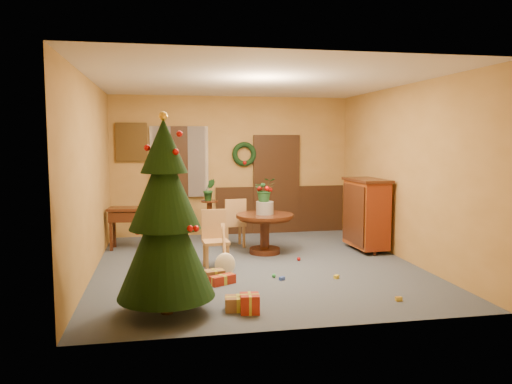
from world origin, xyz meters
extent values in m
plane|color=#343D4C|center=(0.00, 0.00, 0.00)|extent=(5.50, 5.50, 0.00)
plane|color=silver|center=(0.00, 0.00, 2.90)|extent=(5.50, 5.50, 0.00)
plane|color=olive|center=(0.00, 2.75, 1.45)|extent=(5.00, 0.00, 5.00)
plane|color=olive|center=(0.00, -2.75, 1.45)|extent=(5.00, 0.00, 5.00)
plane|color=olive|center=(-2.50, 0.00, 1.45)|extent=(0.00, 5.50, 5.50)
plane|color=olive|center=(2.50, 0.00, 1.45)|extent=(0.00, 5.50, 5.50)
cube|color=black|center=(1.05, 2.71, 0.50)|extent=(2.80, 0.06, 1.00)
cube|color=black|center=(0.95, 2.70, 1.05)|extent=(1.00, 0.08, 2.10)
cube|color=white|center=(0.95, 2.73, 1.00)|extent=(0.80, 0.03, 1.90)
cube|color=black|center=(-1.10, 2.70, 1.55)|extent=(1.05, 0.08, 1.45)
cube|color=white|center=(-1.10, 2.73, 1.55)|extent=(0.88, 0.03, 1.25)
cube|color=white|center=(-1.48, 2.65, 1.55)|extent=(0.42, 0.02, 1.45)
cube|color=white|center=(-0.72, 2.65, 1.55)|extent=(0.42, 0.02, 1.45)
torus|color=black|center=(0.25, 2.67, 1.70)|extent=(0.51, 0.11, 0.51)
cube|color=#4C3819|center=(-2.05, 2.71, 1.95)|extent=(0.62, 0.05, 0.78)
cube|color=gray|center=(-2.05, 2.74, 1.95)|extent=(0.48, 0.02, 0.62)
cylinder|color=black|center=(0.30, 0.81, 0.67)|extent=(1.01, 1.01, 0.05)
cylinder|color=black|center=(0.30, 0.81, 0.62)|extent=(0.90, 0.90, 0.04)
cylinder|color=black|center=(0.30, 0.81, 0.34)|extent=(0.16, 0.16, 0.56)
cylinder|color=black|center=(0.30, 0.81, 0.05)|extent=(0.54, 0.54, 0.09)
cylinder|color=slate|center=(0.30, 0.81, 0.81)|extent=(0.31, 0.31, 0.22)
imported|color=#1E4C23|center=(0.30, 0.81, 1.13)|extent=(0.37, 0.32, 0.42)
cube|color=#97643C|center=(-0.66, -0.08, 0.42)|extent=(0.41, 0.41, 0.05)
cube|color=#97643C|center=(-0.67, 0.09, 0.67)|extent=(0.39, 0.06, 0.47)
cube|color=#97643C|center=(-0.51, 0.08, 0.20)|extent=(0.04, 0.04, 0.40)
cube|color=#97643C|center=(-0.83, 0.07, 0.20)|extent=(0.04, 0.04, 0.40)
cube|color=#97643C|center=(-0.49, -0.23, 0.20)|extent=(0.04, 0.04, 0.40)
cube|color=#97643C|center=(-0.81, -0.25, 0.20)|extent=(0.04, 0.04, 0.40)
cube|color=#97643C|center=(-0.16, 1.47, 0.43)|extent=(0.43, 0.43, 0.05)
cube|color=#97643C|center=(-0.14, 1.29, 0.68)|extent=(0.40, 0.07, 0.47)
cube|color=#97643C|center=(-0.30, 1.29, 0.20)|extent=(0.05, 0.05, 0.41)
cube|color=#97643C|center=(0.02, 1.32, 0.20)|extent=(0.05, 0.05, 0.41)
cube|color=#97643C|center=(-0.33, 1.61, 0.20)|extent=(0.05, 0.05, 0.41)
cube|color=#97643C|center=(-0.01, 1.64, 0.20)|extent=(0.05, 0.05, 0.41)
cylinder|color=black|center=(-0.57, 1.86, 0.40)|extent=(0.10, 0.10, 0.81)
cylinder|color=black|center=(-0.57, 1.86, 0.82)|extent=(0.32, 0.32, 0.03)
imported|color=#19471E|center=(-0.57, 1.86, 1.04)|extent=(0.25, 0.21, 0.42)
cylinder|color=#382111|center=(-1.43, -1.99, 0.12)|extent=(0.14, 0.14, 0.24)
cone|color=black|center=(-1.43, -1.99, 0.87)|extent=(1.12, 1.12, 1.32)
cone|color=black|center=(-1.43, -1.99, 1.48)|extent=(0.81, 0.81, 0.97)
cone|color=black|center=(-1.43, -1.99, 1.94)|extent=(0.53, 0.53, 0.61)
sphere|color=yellow|center=(-1.43, -1.99, 2.26)|extent=(0.10, 0.10, 0.10)
cube|color=black|center=(-2.00, 1.63, 0.74)|extent=(0.90, 0.51, 0.05)
cube|color=black|center=(-2.00, 1.63, 0.61)|extent=(0.85, 0.47, 0.18)
cube|color=black|center=(-2.37, 1.63, 0.35)|extent=(0.08, 0.31, 0.71)
cube|color=black|center=(-1.64, 1.63, 0.35)|extent=(0.08, 0.31, 0.71)
cube|color=#60130B|center=(2.15, 0.69, 0.67)|extent=(0.53, 0.98, 1.19)
cube|color=black|center=(2.15, 0.69, 1.28)|extent=(0.59, 1.04, 0.05)
cylinder|color=black|center=(2.15, 0.29, 0.04)|extent=(0.07, 0.07, 0.09)
cylinder|color=black|center=(2.15, 1.09, 0.04)|extent=(0.07, 0.07, 0.09)
cube|color=brown|center=(-0.61, -2.04, 0.08)|extent=(0.33, 0.25, 0.16)
cube|color=gold|center=(-0.61, -2.04, 0.08)|extent=(0.31, 0.06, 0.16)
cube|color=gold|center=(-0.61, -2.04, 0.08)|extent=(0.07, 0.23, 0.16)
cube|color=maroon|center=(-0.49, -2.15, 0.11)|extent=(0.24, 0.24, 0.22)
cube|color=gold|center=(-0.49, -2.15, 0.11)|extent=(0.22, 0.05, 0.22)
cube|color=gold|center=(-0.49, -2.15, 0.11)|extent=(0.05, 0.22, 0.22)
cube|color=brown|center=(-0.75, -0.73, 0.07)|extent=(0.31, 0.24, 0.15)
cube|color=gold|center=(-0.75, -0.73, 0.07)|extent=(0.28, 0.08, 0.15)
cube|color=gold|center=(-0.75, -0.73, 0.07)|extent=(0.08, 0.20, 0.15)
cube|color=maroon|center=(-0.66, -0.95, 0.06)|extent=(0.39, 0.29, 0.13)
cube|color=gold|center=(-0.66, -0.95, 0.06)|extent=(0.33, 0.18, 0.13)
cube|color=gold|center=(-0.66, -0.95, 0.06)|extent=(0.11, 0.16, 0.13)
cube|color=#2848B1|center=(0.20, -0.92, 0.03)|extent=(0.09, 0.09, 0.05)
sphere|color=green|center=(0.11, -0.77, 0.03)|extent=(0.06, 0.06, 0.06)
cube|color=yellow|center=(1.00, -0.98, 0.03)|extent=(0.09, 0.09, 0.05)
sphere|color=#B50E0C|center=(0.75, 0.15, 0.03)|extent=(0.06, 0.06, 0.06)
cube|color=yellow|center=(1.41, -2.08, 0.03)|extent=(0.08, 0.06, 0.05)
camera|label=1|loc=(-1.46, -7.68, 2.00)|focal=35.00mm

